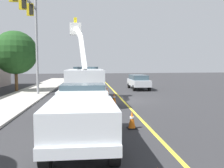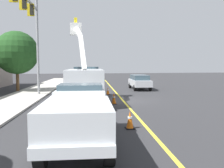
% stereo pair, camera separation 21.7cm
% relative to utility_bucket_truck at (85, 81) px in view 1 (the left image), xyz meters
% --- Properties ---
extents(ground, '(120.00, 120.00, 0.00)m').
position_rel_utility_bucket_truck_xyz_m(ground, '(0.17, -3.00, -1.60)').
color(ground, '#2D2D30').
extents(sidewalk_far_side, '(60.08, 8.92, 0.12)m').
position_rel_utility_bucket_truck_xyz_m(sidewalk_far_side, '(0.92, 5.43, -1.54)').
color(sidewalk_far_side, '#B2ADA3').
rests_on(sidewalk_far_side, ground).
extents(lane_centre_stripe, '(49.82, 4.61, 0.01)m').
position_rel_utility_bucket_truck_xyz_m(lane_centre_stripe, '(0.17, -3.00, -1.60)').
color(lane_centre_stripe, yellow).
rests_on(lane_centre_stripe, ground).
extents(utility_bucket_truck, '(8.39, 3.22, 6.62)m').
position_rel_utility_bucket_truck_xyz_m(utility_bucket_truck, '(0.00, 0.00, 0.00)').
color(utility_bucket_truck, silver).
rests_on(utility_bucket_truck, ground).
extents(service_pickup_truck, '(5.76, 2.59, 2.06)m').
position_rel_utility_bucket_truck_xyz_m(service_pickup_truck, '(-9.77, 0.86, -0.48)').
color(service_pickup_truck, silver).
rests_on(service_pickup_truck, ground).
extents(passing_minivan, '(4.95, 2.32, 1.69)m').
position_rel_utility_bucket_truck_xyz_m(passing_minivan, '(7.98, -6.78, -0.63)').
color(passing_minivan, silver).
rests_on(passing_minivan, ground).
extents(traffic_cone_mid_front, '(0.40, 0.40, 0.82)m').
position_rel_utility_bucket_truck_xyz_m(traffic_cone_mid_front, '(-8.07, -1.47, -1.19)').
color(traffic_cone_mid_front, black).
rests_on(traffic_cone_mid_front, ground).
extents(traffic_cone_mid_rear, '(0.40, 0.40, 0.84)m').
position_rel_utility_bucket_truck_xyz_m(traffic_cone_mid_rear, '(-1.53, -1.96, -1.18)').
color(traffic_cone_mid_rear, black).
rests_on(traffic_cone_mid_rear, ground).
extents(traffic_cone_trailing, '(0.40, 0.40, 0.72)m').
position_rel_utility_bucket_truck_xyz_m(traffic_cone_trailing, '(3.91, -2.38, -1.25)').
color(traffic_cone_trailing, black).
rests_on(traffic_cone_trailing, ground).
extents(traffic_signal_mast, '(7.53, 0.96, 8.81)m').
position_rel_utility_bucket_truck_xyz_m(traffic_signal_mast, '(2.26, 4.29, 4.60)').
color(traffic_signal_mast, gray).
rests_on(traffic_signal_mast, ground).
extents(street_tree_right, '(4.48, 4.48, 6.37)m').
position_rel_utility_bucket_truck_xyz_m(street_tree_right, '(7.68, 6.63, 2.52)').
color(street_tree_right, brown).
rests_on(street_tree_right, ground).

